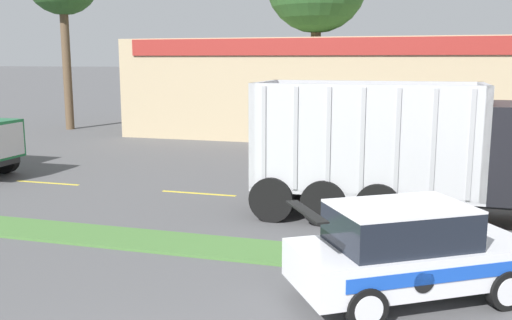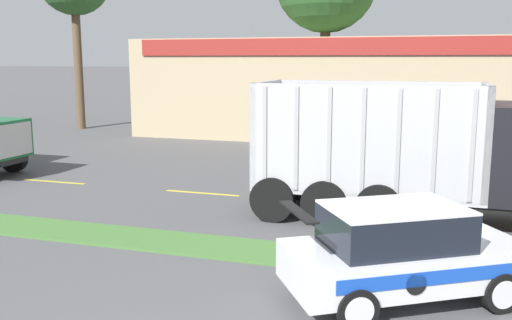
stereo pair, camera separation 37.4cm
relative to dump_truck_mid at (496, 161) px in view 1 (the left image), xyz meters
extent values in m
cube|color=#477538|center=(-5.12, -3.61, -1.57)|extent=(120.00, 1.39, 0.06)
cube|color=yellow|center=(-13.64, 1.09, -1.60)|extent=(2.40, 0.14, 0.01)
cube|color=yellow|center=(-8.24, 1.09, -1.60)|extent=(2.40, 0.14, 0.01)
cube|color=yellow|center=(-2.84, 1.09, -1.60)|extent=(2.40, 0.14, 0.01)
cube|color=black|center=(-0.72, 0.00, -0.94)|extent=(10.40, 1.37, 0.18)
cylinder|color=silver|center=(-0.40, -0.81, 0.92)|extent=(0.14, 0.14, 1.29)
cube|color=#B7B7BC|center=(-3.11, 0.00, -0.79)|extent=(5.63, 2.50, 0.12)
cube|color=#B7B7BC|center=(-0.38, 0.00, 0.54)|extent=(0.16, 2.50, 2.66)
cube|color=#B7B7BC|center=(-5.84, 0.00, 0.54)|extent=(0.16, 2.50, 2.66)
cube|color=#B7B7BC|center=(-3.11, -1.17, 0.54)|extent=(5.63, 0.16, 2.66)
cube|color=#B7B7BC|center=(-3.11, 1.17, 0.54)|extent=(5.63, 0.16, 2.66)
cube|color=#A3A3A8|center=(-5.52, -1.27, 0.54)|extent=(0.10, 0.04, 2.53)
cube|color=#A3A3A8|center=(-4.72, -1.27, 0.54)|extent=(0.10, 0.04, 2.53)
cube|color=#A3A3A8|center=(-3.91, -1.27, 0.54)|extent=(0.10, 0.04, 2.53)
cube|color=#A3A3A8|center=(-3.11, -1.27, 0.54)|extent=(0.10, 0.04, 2.53)
cube|color=#A3A3A8|center=(-2.31, -1.27, 0.54)|extent=(0.10, 0.04, 2.53)
cube|color=#A3A3A8|center=(-1.50, -1.27, 0.54)|extent=(0.10, 0.04, 2.53)
cube|color=#A3A3A8|center=(-0.70, -1.27, 0.54)|extent=(0.10, 0.04, 2.53)
cylinder|color=black|center=(-5.32, -1.23, -1.03)|extent=(1.14, 0.30, 1.14)
cylinder|color=black|center=(-5.32, 1.23, -1.03)|extent=(1.14, 0.30, 1.14)
cylinder|color=black|center=(-4.01, -1.23, -1.03)|extent=(1.14, 0.30, 1.14)
cylinder|color=black|center=(-4.01, 1.23, -1.03)|extent=(1.14, 0.30, 1.14)
cylinder|color=black|center=(-2.69, -1.23, -1.03)|extent=(1.14, 0.30, 1.14)
cylinder|color=black|center=(-2.69, 1.23, -1.03)|extent=(1.14, 0.30, 1.14)
cube|color=#B7B7BC|center=(-15.02, 0.95, -0.23)|extent=(0.06, 1.67, 1.10)
cylinder|color=black|center=(-16.14, 2.12, -1.05)|extent=(1.10, 0.30, 1.10)
cube|color=white|center=(-1.84, -5.13, -0.94)|extent=(4.35, 3.63, 0.65)
cube|color=black|center=(-2.05, -5.26, -0.30)|extent=(2.70, 2.48, 0.63)
cube|color=white|center=(-2.05, -5.26, 0.04)|extent=(2.70, 2.48, 0.04)
cube|color=black|center=(-3.47, -6.16, 0.08)|extent=(0.91, 1.27, 0.03)
cube|color=blue|center=(-1.38, -5.87, -0.88)|extent=(2.74, 1.75, 0.23)
cylinder|color=black|center=(-1.63, -6.04, -0.94)|extent=(0.31, 0.20, 0.36)
cylinder|color=black|center=(-0.34, -5.16, -1.27)|extent=(0.67, 0.53, 0.67)
cylinder|color=silver|center=(-0.29, -5.25, -1.27)|extent=(0.40, 0.26, 0.47)
cylinder|color=black|center=(-1.23, -3.76, -1.27)|extent=(0.67, 0.53, 0.67)
cylinder|color=silver|center=(-1.28, -3.67, -1.27)|extent=(0.40, 0.26, 0.47)
cylinder|color=black|center=(-2.46, -6.50, -1.27)|extent=(0.67, 0.53, 0.67)
cylinder|color=silver|center=(-2.41, -6.59, -1.27)|extent=(0.40, 0.26, 0.47)
cylinder|color=black|center=(-3.35, -5.11, -1.27)|extent=(0.67, 0.53, 0.67)
cylinder|color=silver|center=(-3.40, -5.02, -1.27)|extent=(0.40, 0.26, 0.47)
cube|color=tan|center=(-0.29, 18.01, 0.94)|extent=(33.39, 12.00, 5.09)
cube|color=maroon|center=(-0.29, 11.96, 3.04)|extent=(31.72, 0.10, 0.80)
cylinder|color=brown|center=(-7.18, 14.62, 1.66)|extent=(0.51, 0.51, 6.53)
cylinder|color=brown|center=(-21.68, 14.28, 2.14)|extent=(0.49, 0.49, 7.49)
camera|label=1|loc=(-1.79, -14.73, 2.43)|focal=40.00mm
camera|label=2|loc=(-1.44, -14.62, 2.43)|focal=40.00mm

